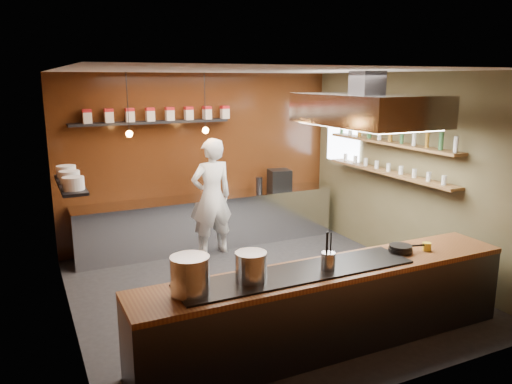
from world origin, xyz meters
TOP-DOWN VIEW (x-y plane):
  - floor at (0.00, 0.00)m, footprint 5.00×5.00m
  - back_wall at (0.00, 2.50)m, footprint 5.00×0.00m
  - left_wall at (-2.50, 0.00)m, footprint 0.00×5.00m
  - right_wall at (2.50, 0.00)m, footprint 0.00×5.00m
  - ceiling at (0.00, 0.00)m, footprint 5.00×5.00m
  - window_pane at (2.45, 1.70)m, footprint 0.00×1.00m
  - prep_counter at (0.00, 2.17)m, footprint 4.60×0.65m
  - pass_counter at (-0.00, -1.60)m, footprint 4.40×0.72m
  - tin_shelf at (-0.90, 2.36)m, footprint 2.60×0.26m
  - plate_shelf at (-2.34, 1.00)m, footprint 0.30×1.40m
  - bottle_shelf_upper at (2.34, 0.30)m, footprint 0.26×2.80m
  - bottle_shelf_lower at (2.34, 0.30)m, footprint 0.26×2.80m
  - extractor_hood at (1.30, -0.40)m, footprint 1.20×2.00m
  - pendant_left at (-1.40, 1.70)m, footprint 0.10×0.10m
  - pendant_right at (-0.20, 1.70)m, footprint 0.10×0.10m
  - storage_tins at (-0.75, 2.36)m, footprint 2.43×0.13m
  - plate_stacks at (-2.34, 1.00)m, footprint 0.26×1.16m
  - bottles at (2.34, 0.30)m, footprint 0.06×2.66m
  - wine_glasses at (2.34, 0.30)m, footprint 0.07×2.37m
  - stockpot_large at (-1.57, -1.61)m, footprint 0.45×0.45m
  - stockpot_small at (-0.94, -1.60)m, footprint 0.39×0.39m
  - utensil_crock at (-0.09, -1.68)m, footprint 0.19×0.19m
  - frying_pan at (1.00, -1.55)m, footprint 0.44×0.28m
  - butter_jar at (1.34, -1.62)m, footprint 0.11×0.11m
  - espresso_machine at (1.36, 2.11)m, footprint 0.43×0.41m
  - chef at (-0.08, 1.79)m, footprint 0.75×0.52m

SIDE VIEW (x-z plane):
  - floor at x=0.00m, z-range 0.00..0.00m
  - prep_counter at x=0.00m, z-range 0.00..0.90m
  - pass_counter at x=0.00m, z-range 0.00..0.94m
  - butter_jar at x=1.34m, z-range 0.92..1.01m
  - frying_pan at x=1.00m, z-range 0.94..1.01m
  - chef at x=-0.08m, z-range 0.00..1.96m
  - utensil_crock at x=-0.09m, z-range 0.94..1.13m
  - espresso_machine at x=1.36m, z-range 0.90..1.28m
  - stockpot_small at x=-0.94m, z-range 0.94..1.24m
  - stockpot_large at x=-1.57m, z-range 0.94..1.30m
  - bottle_shelf_lower at x=2.34m, z-range 1.43..1.47m
  - back_wall at x=0.00m, z-range -1.00..4.00m
  - left_wall at x=-2.50m, z-range -1.00..4.00m
  - right_wall at x=2.50m, z-range -1.00..4.00m
  - wine_glasses at x=2.34m, z-range 1.47..1.60m
  - plate_shelf at x=-2.34m, z-range 1.53..1.57m
  - plate_stacks at x=-2.34m, z-range 1.57..1.73m
  - window_pane at x=2.45m, z-range 1.40..2.40m
  - bottle_shelf_upper at x=2.34m, z-range 1.90..1.94m
  - bottles at x=2.34m, z-range 1.94..2.18m
  - pendant_left at x=-1.40m, z-range 1.68..2.63m
  - pendant_right at x=-0.20m, z-range 1.68..2.63m
  - tin_shelf at x=-0.90m, z-range 2.18..2.22m
  - storage_tins at x=-0.75m, z-range 2.22..2.44m
  - extractor_hood at x=1.30m, z-range 2.15..2.87m
  - ceiling at x=0.00m, z-range 3.00..3.00m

